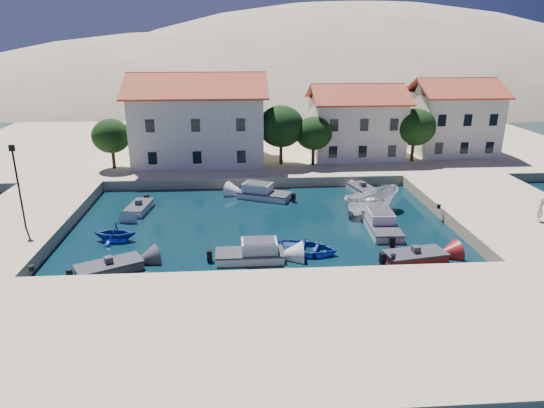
{
  "coord_description": "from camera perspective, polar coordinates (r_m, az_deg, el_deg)",
  "views": [
    {
      "loc": [
        -1.65,
        -26.5,
        14.37
      ],
      "look_at": [
        0.86,
        9.18,
        2.0
      ],
      "focal_mm": 32.0,
      "sensor_mm": 36.0,
      "label": 1
    }
  ],
  "objects": [
    {
      "name": "ground",
      "position": [
        30.19,
        -0.42,
        -9.35
      ],
      "size": [
        400.0,
        400.0,
        0.0
      ],
      "primitive_type": "plane",
      "color": "black",
      "rests_on": "ground"
    },
    {
      "name": "quay_south",
      "position": [
        24.81,
        0.49,
        -14.92
      ],
      "size": [
        52.0,
        12.0,
        1.0
      ],
      "primitive_type": "cube",
      "color": "#CCBB8C",
      "rests_on": "ground"
    },
    {
      "name": "quay_east",
      "position": [
        44.89,
        25.79,
        -0.89
      ],
      "size": [
        11.0,
        20.0,
        1.0
      ],
      "primitive_type": "cube",
      "color": "#CCBB8C",
      "rests_on": "ground"
    },
    {
      "name": "quay_west",
      "position": [
        42.73,
        -27.74,
        -2.15
      ],
      "size": [
        8.0,
        20.0,
        1.0
      ],
      "primitive_type": "cube",
      "color": "#CCBB8C",
      "rests_on": "ground"
    },
    {
      "name": "quay_north",
      "position": [
        66.07,
        -0.78,
        6.96
      ],
      "size": [
        80.0,
        36.0,
        1.0
      ],
      "primitive_type": "cube",
      "color": "#CCBB8C",
      "rests_on": "ground"
    },
    {
      "name": "hills",
      "position": [
        156.39,
        4.3,
        5.05
      ],
      "size": [
        254.0,
        176.0,
        99.0
      ],
      "color": "tan",
      "rests_on": "ground"
    },
    {
      "name": "building_left",
      "position": [
        55.32,
        -8.63,
        10.1
      ],
      "size": [
        14.7,
        9.45,
        9.7
      ],
      "color": "beige",
      "rests_on": "quay_north"
    },
    {
      "name": "building_mid",
      "position": [
        57.88,
        9.81,
        9.71
      ],
      "size": [
        10.5,
        8.4,
        8.3
      ],
      "color": "beige",
      "rests_on": "quay_north"
    },
    {
      "name": "building_right",
      "position": [
        62.68,
        20.48,
        9.74
      ],
      "size": [
        9.45,
        8.4,
        8.8
      ],
      "color": "beige",
      "rests_on": "quay_north"
    },
    {
      "name": "trees",
      "position": [
        53.18,
        2.72,
        8.73
      ],
      "size": [
        37.3,
        5.3,
        6.45
      ],
      "color": "#382314",
      "rests_on": "quay_north"
    },
    {
      "name": "lamppost",
      "position": [
        39.17,
        -27.78,
        2.63
      ],
      "size": [
        0.35,
        0.25,
        6.22
      ],
      "color": "black",
      "rests_on": "quay_west"
    },
    {
      "name": "bollards",
      "position": [
        33.42,
        3.96,
        -4.28
      ],
      "size": [
        29.36,
        9.56,
        0.3
      ],
      "color": "black",
      "rests_on": "ground"
    },
    {
      "name": "motorboat_grey_sw",
      "position": [
        33.2,
        -18.59,
        -7.09
      ],
      "size": [
        4.48,
        3.53,
        1.25
      ],
      "rotation": [
        0.0,
        0.0,
        0.49
      ],
      "color": "#39383E",
      "rests_on": "ground"
    },
    {
      "name": "cabin_cruiser_south",
      "position": [
        32.99,
        -2.62,
        -5.85
      ],
      "size": [
        4.66,
        2.03,
        1.6
      ],
      "rotation": [
        0.0,
        0.0,
        0.01
      ],
      "color": "silver",
      "rests_on": "ground"
    },
    {
      "name": "rowboat_south",
      "position": [
        34.34,
        3.91,
        -5.71
      ],
      "size": [
        5.41,
        4.59,
        0.95
      ],
      "primitive_type": "imported",
      "rotation": [
        0.0,
        0.0,
        1.24
      ],
      "color": "#1B3896",
      "rests_on": "ground"
    },
    {
      "name": "motorboat_red_se",
      "position": [
        34.37,
        16.49,
        -5.94
      ],
      "size": [
        4.38,
        2.53,
        1.25
      ],
      "rotation": [
        0.0,
        0.0,
        0.17
      ],
      "color": "maroon",
      "rests_on": "ground"
    },
    {
      "name": "cabin_cruiser_east",
      "position": [
        38.82,
        12.79,
        -2.39
      ],
      "size": [
        2.44,
        5.5,
        1.6
      ],
      "rotation": [
        0.0,
        0.0,
        1.52
      ],
      "color": "silver",
      "rests_on": "ground"
    },
    {
      "name": "boat_east",
      "position": [
        42.77,
        11.49,
        -0.95
      ],
      "size": [
        6.13,
        4.55,
        2.23
      ],
      "primitive_type": "imported",
      "rotation": [
        0.0,
        0.0,
        2.04
      ],
      "color": "silver",
      "rests_on": "ground"
    },
    {
      "name": "motorboat_white_ne",
      "position": [
        47.99,
        10.61,
        1.69
      ],
      "size": [
        2.69,
        4.12,
        1.25
      ],
      "rotation": [
        0.0,
        0.0,
        1.83
      ],
      "color": "silver",
      "rests_on": "ground"
    },
    {
      "name": "rowboat_west",
      "position": [
        38.01,
        -17.92,
        -4.11
      ],
      "size": [
        3.36,
        2.98,
        1.63
      ],
      "primitive_type": "imported",
      "rotation": [
        0.0,
        0.0,
        -1.68
      ],
      "color": "#1B3896",
      "rests_on": "ground"
    },
    {
      "name": "motorboat_white_west",
      "position": [
        43.63,
        -15.37,
        -0.45
      ],
      "size": [
        2.11,
        3.85,
        1.25
      ],
      "rotation": [
        0.0,
        0.0,
        -1.71
      ],
      "color": "silver",
      "rests_on": "ground"
    },
    {
      "name": "cabin_cruiser_north",
      "position": [
        45.37,
        -0.92,
        1.24
      ],
      "size": [
        5.32,
        3.9,
        1.6
      ],
      "rotation": [
        0.0,
        0.0,
        2.72
      ],
      "color": "silver",
      "rests_on": "ground"
    },
    {
      "name": "pedestrian",
      "position": [
        42.08,
        29.02,
        -0.56
      ],
      "size": [
        0.83,
        0.75,
        1.91
      ],
      "primitive_type": "imported",
      "rotation": [
        0.0,
        0.0,
        3.67
      ],
      "color": "beige",
      "rests_on": "quay_east"
    }
  ]
}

